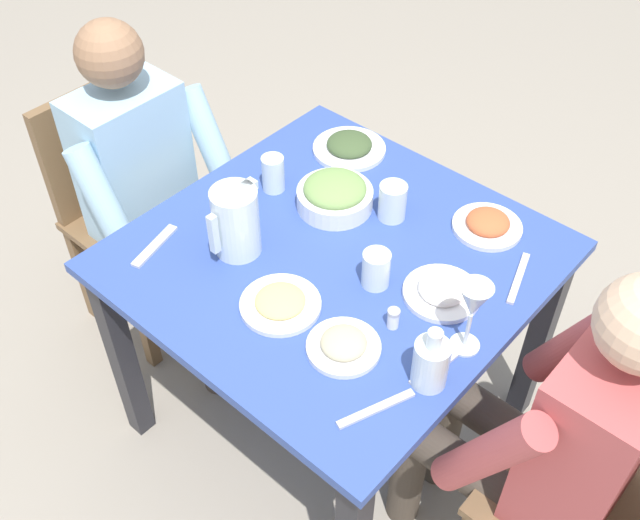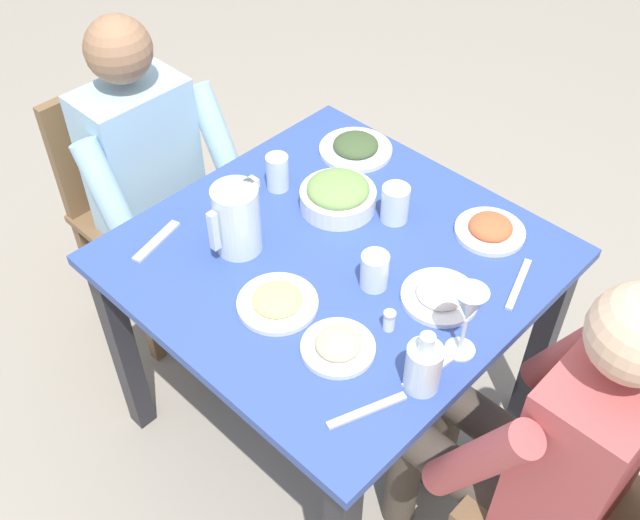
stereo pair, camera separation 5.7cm
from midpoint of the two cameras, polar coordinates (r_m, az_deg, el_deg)
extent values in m
plane|color=gray|center=(2.49, 1.60, -11.89)|extent=(8.00, 8.00, 0.00)
cube|color=#334C99|center=(1.93, 2.02, 0.22)|extent=(0.98, 0.98, 0.03)
cube|color=#232328|center=(2.63, 1.25, 3.82)|extent=(0.06, 0.06, 0.71)
cube|color=#232328|center=(2.26, -14.19, -6.74)|extent=(0.06, 0.06, 0.71)
cube|color=#232328|center=(2.31, 17.39, -6.23)|extent=(0.06, 0.06, 0.71)
cube|color=brown|center=(2.87, -11.08, 3.00)|extent=(0.04, 0.04, 0.42)
cube|color=brown|center=(2.75, -16.62, -0.44)|extent=(0.04, 0.04, 0.42)
cube|color=brown|center=(2.66, -6.60, -0.33)|extent=(0.04, 0.04, 0.42)
cube|color=brown|center=(2.53, -12.39, -4.23)|extent=(0.04, 0.04, 0.42)
cube|color=brown|center=(2.54, -12.41, 3.18)|extent=(0.40, 0.40, 0.03)
cube|color=brown|center=(2.54, -15.63, 8.78)|extent=(0.38, 0.04, 0.42)
cube|color=brown|center=(2.23, 16.49, -15.33)|extent=(0.04, 0.04, 0.42)
cube|color=brown|center=(1.93, 19.51, -18.03)|extent=(0.40, 0.40, 0.03)
cube|color=#9EC6E0|center=(2.36, -12.94, 7.63)|extent=(0.32, 0.20, 0.50)
sphere|color=#936B4C|center=(2.17, -14.53, 15.44)|extent=(0.19, 0.19, 0.19)
cylinder|color=#473D33|center=(2.45, -7.71, 1.50)|extent=(0.11, 0.38, 0.11)
cylinder|color=#473D33|center=(2.48, -4.45, -3.84)|extent=(0.10, 0.10, 0.45)
cylinder|color=#9EC6E0|center=(2.34, -7.06, 8.93)|extent=(0.08, 0.23, 0.37)
cylinder|color=#473D33|center=(2.38, -10.81, -0.52)|extent=(0.11, 0.38, 0.11)
cylinder|color=#473D33|center=(2.42, -7.42, -5.99)|extent=(0.10, 0.10, 0.45)
cylinder|color=#9EC6E0|center=(2.17, -15.05, 4.28)|extent=(0.08, 0.23, 0.37)
cube|color=#B24C4C|center=(1.72, 20.76, -13.33)|extent=(0.32, 0.20, 0.50)
sphere|color=#DBB28E|center=(1.44, 24.44, -5.27)|extent=(0.19, 0.19, 0.19)
cylinder|color=#473D33|center=(1.93, 12.35, -16.43)|extent=(0.11, 0.38, 0.11)
cylinder|color=#473D33|center=(2.14, 7.25, -16.05)|extent=(0.10, 0.10, 0.45)
cylinder|color=#B24C4C|center=(1.60, 13.12, -14.82)|extent=(0.08, 0.23, 0.37)
cylinder|color=#473D33|center=(2.02, 15.18, -13.18)|extent=(0.11, 0.38, 0.11)
cylinder|color=#473D33|center=(2.22, 10.07, -13.18)|extent=(0.10, 0.10, 0.45)
cylinder|color=#B24C4C|center=(1.84, 20.16, -6.52)|extent=(0.08, 0.23, 0.37)
cylinder|color=silver|center=(1.87, -5.56, 3.12)|extent=(0.12, 0.12, 0.19)
cube|color=silver|center=(1.83, -7.32, 2.22)|extent=(0.02, 0.02, 0.11)
cube|color=silver|center=(1.85, -4.49, 5.86)|extent=(0.04, 0.03, 0.02)
cylinder|color=white|center=(2.03, 2.19, 4.72)|extent=(0.21, 0.21, 0.05)
ellipsoid|color=#759951|center=(2.01, 2.22, 5.50)|extent=(0.17, 0.17, 0.06)
cylinder|color=white|center=(1.78, -2.37, -3.37)|extent=(0.20, 0.20, 0.01)
ellipsoid|color=#E0C670|center=(1.77, -2.39, -3.07)|extent=(0.12, 0.12, 0.03)
cylinder|color=white|center=(2.25, 3.50, 8.48)|extent=(0.22, 0.22, 0.01)
ellipsoid|color=#3D512D|center=(2.24, 3.52, 8.84)|extent=(0.14, 0.14, 0.05)
cylinder|color=white|center=(1.69, 2.37, -6.80)|extent=(0.17, 0.17, 0.01)
ellipsoid|color=#B7AD89|center=(1.68, 2.38, -6.46)|extent=(0.11, 0.11, 0.04)
cylinder|color=white|center=(1.82, 10.11, -2.84)|extent=(0.19, 0.19, 0.01)
ellipsoid|color=white|center=(1.81, 10.18, -2.45)|extent=(0.12, 0.12, 0.05)
cylinder|color=white|center=(2.02, 13.74, 2.14)|extent=(0.19, 0.19, 0.01)
ellipsoid|color=#CC5B33|center=(2.01, 13.82, 2.50)|extent=(0.12, 0.12, 0.05)
cylinder|color=silver|center=(2.08, -2.51, 6.75)|extent=(0.06, 0.06, 0.11)
cylinder|color=silver|center=(1.99, 6.63, 4.33)|extent=(0.08, 0.08, 0.11)
cylinder|color=silver|center=(1.81, 5.13, -0.84)|extent=(0.07, 0.07, 0.10)
cylinder|color=silver|center=(1.73, 11.67, -6.78)|extent=(0.07, 0.07, 0.01)
cylinder|color=silver|center=(1.69, 11.92, -5.66)|extent=(0.01, 0.01, 0.10)
cone|color=silver|center=(1.62, 12.41, -3.50)|extent=(0.08, 0.08, 0.09)
cylinder|color=silver|center=(1.61, 8.98, -8.21)|extent=(0.08, 0.08, 0.12)
cylinder|color=#993333|center=(1.63, 8.88, -8.72)|extent=(0.07, 0.07, 0.07)
cylinder|color=silver|center=(1.55, 9.31, -6.37)|extent=(0.03, 0.03, 0.04)
cylinder|color=white|center=(1.73, 6.29, -4.79)|extent=(0.03, 0.03, 0.04)
cylinder|color=#B2B2B7|center=(1.71, 6.36, -4.20)|extent=(0.03, 0.03, 0.01)
cube|color=silver|center=(1.98, -11.68, 1.43)|extent=(0.17, 0.07, 0.01)
cube|color=silver|center=(1.60, 4.68, -11.51)|extent=(0.18, 0.08, 0.01)
cube|color=silver|center=(1.68, 9.65, -8.27)|extent=(0.17, 0.04, 0.01)
cube|color=silver|center=(1.90, 15.89, -1.80)|extent=(0.18, 0.07, 0.01)
camera|label=1|loc=(0.03, -89.14, 0.84)|focal=41.52mm
camera|label=2|loc=(0.03, 90.86, -0.84)|focal=41.52mm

